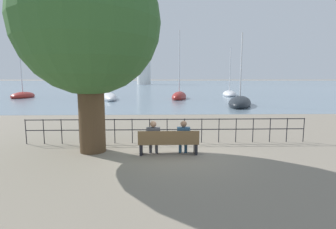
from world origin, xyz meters
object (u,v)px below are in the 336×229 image
at_px(sailboat_0, 179,96).
at_px(sailboat_4, 240,103).
at_px(seated_person_left, 153,136).
at_px(seated_person_right, 183,136).
at_px(sailboat_3, 229,94).
at_px(sailboat_1, 109,97).
at_px(shade_tree, 88,24).
at_px(harbor_lighthouse, 144,61).
at_px(sailboat_2, 23,95).
at_px(park_bench, 169,143).

xyz_separation_m(sailboat_0, sailboat_4, (5.49, -8.87, -0.04)).
bearing_deg(seated_person_left, seated_person_right, 0.04).
relative_size(sailboat_0, sailboat_3, 1.13).
bearing_deg(sailboat_1, sailboat_4, -44.44).
relative_size(seated_person_right, sailboat_3, 0.15).
distance_m(shade_tree, seated_person_right, 5.24).
height_order(seated_person_left, harbor_lighthouse, harbor_lighthouse).
xyz_separation_m(seated_person_right, sailboat_4, (7.26, 16.85, -0.39)).
height_order(sailboat_3, harbor_lighthouse, harbor_lighthouse).
height_order(shade_tree, sailboat_2, sailboat_2).
xyz_separation_m(shade_tree, seated_person_right, (3.39, -0.44, -3.98)).
bearing_deg(harbor_lighthouse, seated_person_left, -86.44).
relative_size(shade_tree, seated_person_left, 5.91).
bearing_deg(shade_tree, sailboat_0, 78.47).
bearing_deg(seated_person_right, sailboat_0, 86.07).
distance_m(sailboat_3, sailboat_4, 16.08).
height_order(sailboat_1, harbor_lighthouse, harbor_lighthouse).
distance_m(park_bench, seated_person_right, 0.60).
relative_size(shade_tree, sailboat_0, 0.78).
distance_m(shade_tree, harbor_lighthouse, 109.20).
bearing_deg(sailboat_1, seated_person_right, -87.23).
distance_m(seated_person_left, sailboat_2, 34.58).
relative_size(sailboat_3, harbor_lighthouse, 0.38).
distance_m(seated_person_left, sailboat_0, 25.87).
relative_size(sailboat_2, sailboat_4, 1.65).
height_order(sailboat_0, sailboat_1, sailboat_1).
height_order(park_bench, sailboat_3, sailboat_3).
relative_size(seated_person_left, harbor_lighthouse, 0.06).
bearing_deg(park_bench, harbor_lighthouse, 93.84).
xyz_separation_m(seated_person_right, sailboat_1, (-7.55, 25.68, -0.39)).
distance_m(sailboat_2, sailboat_4, 30.06).
distance_m(park_bench, seated_person_left, 0.60).
bearing_deg(seated_person_left, sailboat_1, 104.10).
height_order(sailboat_2, sailboat_3, sailboat_2).
relative_size(park_bench, harbor_lighthouse, 0.10).
bearing_deg(seated_person_right, sailboat_3, 72.31).
height_order(sailboat_0, sailboat_3, sailboat_0).
height_order(park_bench, harbor_lighthouse, harbor_lighthouse).
distance_m(park_bench, sailboat_2, 34.95).
xyz_separation_m(seated_person_left, sailboat_4, (8.35, 16.85, -0.39)).
xyz_separation_m(sailboat_0, sailboat_2, (-22.13, 3.00, 0.00)).
bearing_deg(sailboat_2, sailboat_4, -25.66).
height_order(seated_person_left, seated_person_right, same).
relative_size(shade_tree, sailboat_1, 0.70).
bearing_deg(sailboat_3, sailboat_1, -146.19).
distance_m(park_bench, sailboat_4, 18.64).
xyz_separation_m(shade_tree, sailboat_4, (10.64, 16.41, -4.37)).
xyz_separation_m(park_bench, seated_person_left, (-0.55, 0.08, 0.24)).
xyz_separation_m(park_bench, harbor_lighthouse, (-7.35, 109.48, 9.78)).
xyz_separation_m(seated_person_left, sailboat_3, (11.50, 32.62, -0.43)).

